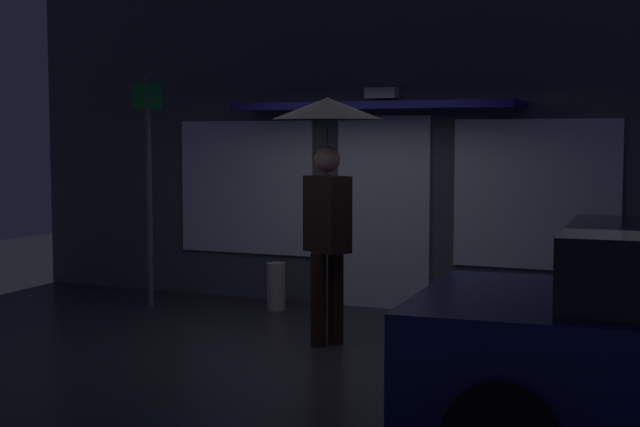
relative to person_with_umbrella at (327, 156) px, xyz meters
The scene contains 6 objects.
ground_plane 1.80m from the person_with_umbrella, 127.39° to the right, with size 18.00×18.00×0.00m, color #26262B.
building_facade 2.16m from the person_with_umbrella, 93.94° to the left, with size 9.45×1.00×3.90m.
person_with_umbrella is the anchor object (origin of this frame).
street_sign_post 2.87m from the person_with_umbrella, 158.78° to the left, with size 0.40×0.07×2.67m.
sidewalk_bollard 2.40m from the person_with_umbrella, 131.01° to the left, with size 0.21×0.21×0.54m, color #B2A899.
sidewalk_bollard_2 2.75m from the person_with_umbrella, 16.57° to the left, with size 0.29×0.29×0.52m, color #B2A899.
Camera 1 is at (3.53, -7.79, 1.96)m, focal length 52.28 mm.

